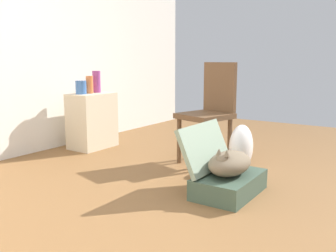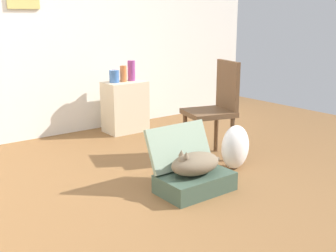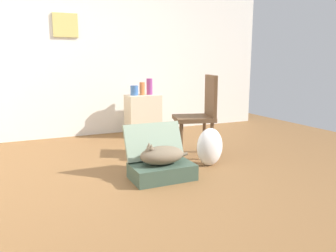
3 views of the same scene
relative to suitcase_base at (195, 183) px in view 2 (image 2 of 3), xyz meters
name	(u,v)px [view 2 (image 2 of 3)]	position (x,y,z in m)	size (l,w,h in m)	color
ground_plane	(150,199)	(-0.38, 0.10, -0.08)	(7.68, 7.68, 0.00)	brown
wall_back	(35,25)	(-0.38, 2.36, 1.22)	(6.40, 0.15, 2.60)	silver
suitcase_base	(195,183)	(0.00, 0.00, 0.00)	(0.60, 0.38, 0.15)	#384C3D
suitcase_lid	(179,146)	(0.00, 0.21, 0.26)	(0.60, 0.38, 0.04)	gray
cat	(195,163)	(-0.01, 0.00, 0.17)	(0.52, 0.28, 0.22)	brown
plastic_bag_white	(235,147)	(0.65, 0.18, 0.13)	(0.30, 0.20, 0.42)	white
side_table	(125,107)	(0.53, 1.95, 0.24)	(0.50, 0.34, 0.62)	beige
vase_tall	(114,76)	(0.40, 1.98, 0.62)	(0.12, 0.12, 0.15)	#38609E
vase_short	(131,71)	(0.66, 1.99, 0.67)	(0.09, 0.09, 0.25)	#8C387A
vase_round	(123,74)	(0.53, 1.97, 0.65)	(0.08, 0.08, 0.19)	#CC6B38
chair	(216,107)	(0.73, 0.55, 0.45)	(0.55, 0.52, 0.97)	brown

